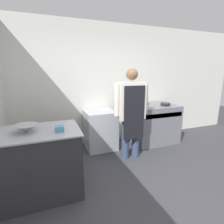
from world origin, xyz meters
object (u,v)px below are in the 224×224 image
Objects in this scene: mixing_bowl at (26,128)px; saute_pan at (165,104)px; plastic_tub at (59,129)px; stock_pot at (143,99)px; person_cook at (131,109)px; fridge_unit at (100,129)px; stove at (153,123)px.

mixing_bowl is 2.97m from saute_pan.
stock_pot is at bearing 33.62° from plastic_tub.
plastic_tub reaches higher than saute_pan.
mixing_bowl is 1.20× the size of stock_pot.
fridge_unit is at bearing 122.37° from person_cook.
stove is 4.67× the size of saute_pan.
stock_pot is at bearing 148.51° from saute_pan.
fridge_unit is (-1.30, 0.09, -0.03)m from stove.
fridge_unit is 2.79× the size of mixing_bowl.
stove is 0.54m from saute_pan.
saute_pan reaches higher than fridge_unit.
stock_pot is (2.38, 1.20, 0.06)m from mixing_bowl.
stove is at bearing 28.09° from plastic_tub.
saute_pan is (0.44, -0.27, -0.08)m from stock_pot.
stock_pot is at bearing 26.73° from mixing_bowl.
stock_pot is at bearing 47.07° from person_cook.
fridge_unit is at bearing -177.51° from stock_pot.
fridge_unit is at bearing 176.06° from stove.
stock_pot reaches higher than fridge_unit.
stock_pot is 1.12× the size of saute_pan.
stock_pot reaches higher than plastic_tub.
plastic_tub is (-0.92, -1.28, 0.53)m from fridge_unit.
fridge_unit is 0.49× the size of person_cook.
fridge_unit is 0.96m from person_cook.
mixing_bowl is 0.41m from plastic_tub.
fridge_unit is 1.23m from stock_pot.
person_cook reaches higher than stove.
mixing_bowl is at bearing -163.94° from person_cook.
plastic_tub is at bearing -17.25° from mixing_bowl.
person_cook is 5.72× the size of mixing_bowl.
stove is 0.63m from stock_pot.
mixing_bowl reaches higher than saute_pan.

